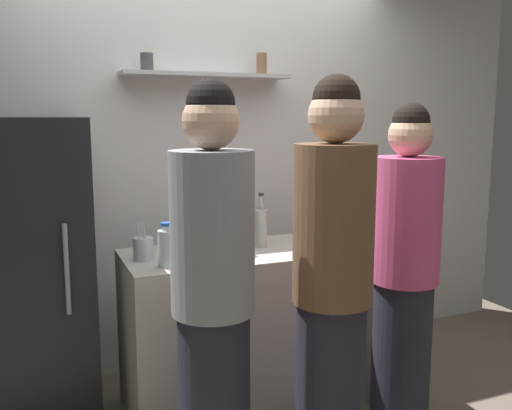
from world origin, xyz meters
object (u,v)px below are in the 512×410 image
(person_pink_top, at_px, (404,273))
(wine_bottle_pale_glass, at_px, (261,227))
(utensil_holder, at_px, (143,248))
(baking_pan, at_px, (216,250))
(wine_bottle_green_glass, at_px, (326,227))
(water_bottle_plastic, at_px, (167,247))
(refrigerator, at_px, (28,272))
(person_grey_hoodie, at_px, (213,300))
(wine_bottle_dark_glass, at_px, (375,224))
(person_brown_jacket, at_px, (332,289))

(person_pink_top, bearing_deg, wine_bottle_pale_glass, -38.01)
(utensil_holder, bearing_deg, baking_pan, -5.17)
(wine_bottle_green_glass, xyz_separation_m, water_bottle_plastic, (-0.96, -0.13, -0.00))
(water_bottle_plastic, bearing_deg, refrigerator, 142.95)
(wine_bottle_green_glass, height_order, person_grey_hoodie, person_grey_hoodie)
(baking_pan, xyz_separation_m, water_bottle_plastic, (-0.30, -0.15, 0.07))
(wine_bottle_green_glass, relative_size, wine_bottle_pale_glass, 0.92)
(water_bottle_plastic, bearing_deg, baking_pan, 26.51)
(utensil_holder, height_order, wine_bottle_dark_glass, wine_bottle_dark_glass)
(person_grey_hoodie, bearing_deg, utensil_holder, -157.78)
(person_pink_top, bearing_deg, person_brown_jacket, 34.88)
(person_brown_jacket, bearing_deg, refrigerator, -1.86)
(refrigerator, bearing_deg, wine_bottle_green_glass, -12.52)
(baking_pan, height_order, wine_bottle_dark_glass, wine_bottle_dark_glass)
(wine_bottle_green_glass, bearing_deg, wine_bottle_dark_glass, -29.06)
(person_brown_jacket, height_order, person_pink_top, person_brown_jacket)
(refrigerator, height_order, person_brown_jacket, person_brown_jacket)
(wine_bottle_dark_glass, relative_size, wine_bottle_pale_glass, 1.12)
(baking_pan, relative_size, wine_bottle_dark_glass, 0.98)
(wine_bottle_pale_glass, bearing_deg, refrigerator, 167.98)
(refrigerator, relative_size, utensil_holder, 7.49)
(refrigerator, relative_size, person_grey_hoodie, 0.92)
(baking_pan, xyz_separation_m, wine_bottle_green_glass, (0.66, -0.02, 0.08))
(wine_bottle_green_glass, xyz_separation_m, wine_bottle_pale_glass, (-0.36, 0.09, 0.01))
(utensil_holder, relative_size, wine_bottle_dark_glass, 0.62)
(utensil_holder, relative_size, person_brown_jacket, 0.12)
(wine_bottle_dark_glass, xyz_separation_m, wine_bottle_green_glass, (-0.24, 0.13, -0.03))
(wine_bottle_green_glass, distance_m, water_bottle_plastic, 0.96)
(wine_bottle_green_glass, bearing_deg, person_pink_top, -71.73)
(refrigerator, xyz_separation_m, person_pink_top, (1.76, -0.87, 0.03))
(wine_bottle_green_glass, bearing_deg, refrigerator, 167.48)
(wine_bottle_pale_glass, distance_m, person_pink_top, 0.82)
(refrigerator, relative_size, baking_pan, 4.75)
(refrigerator, height_order, wine_bottle_green_glass, refrigerator)
(baking_pan, distance_m, wine_bottle_pale_glass, 0.31)
(person_grey_hoodie, distance_m, person_pink_top, 1.08)
(wine_bottle_pale_glass, distance_m, person_grey_hoodie, 0.94)
(wine_bottle_dark_glass, relative_size, wine_bottle_green_glass, 1.22)
(refrigerator, distance_m, utensil_holder, 0.64)
(baking_pan, bearing_deg, refrigerator, 160.52)
(water_bottle_plastic, relative_size, person_brown_jacket, 0.12)
(utensil_holder, relative_size, wine_bottle_pale_glass, 0.70)
(refrigerator, xyz_separation_m, wine_bottle_pale_glass, (1.23, -0.26, 0.20))
(baking_pan, xyz_separation_m, person_pink_top, (0.83, -0.54, -0.08))
(refrigerator, height_order, wine_bottle_pale_glass, refrigerator)
(refrigerator, distance_m, person_pink_top, 1.96)
(person_brown_jacket, xyz_separation_m, person_pink_top, (0.57, 0.26, -0.06))
(wine_bottle_dark_glass, bearing_deg, refrigerator, 165.11)
(baking_pan, distance_m, wine_bottle_dark_glass, 0.92)
(person_grey_hoodie, bearing_deg, water_bottle_plastic, -162.48)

